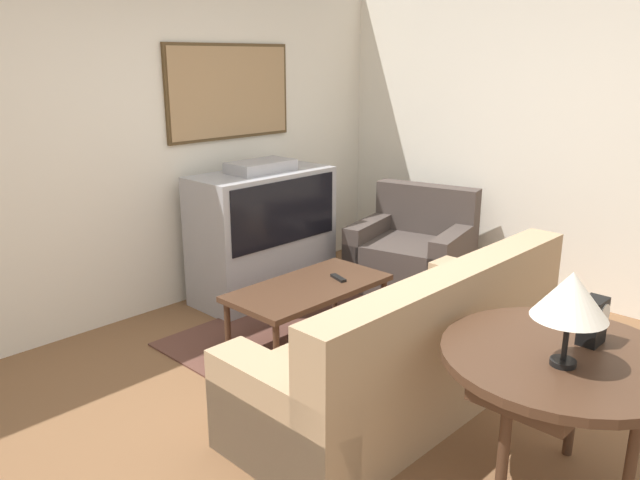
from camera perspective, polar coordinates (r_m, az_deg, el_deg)
ground_plane at (r=3.81m, az=1.81°, el=-15.13°), size 12.00×12.00×0.00m
wall_back at (r=4.98m, az=-16.57°, el=8.39°), size 12.00×0.10×2.70m
wall_right at (r=5.54m, az=20.77°, el=8.68°), size 0.06×12.00×2.70m
area_rug at (r=4.64m, az=0.23°, el=-8.93°), size 1.91×1.66×0.01m
tv at (r=5.31m, az=-5.24°, el=0.63°), size 1.23×0.57×1.17m
couch at (r=3.75m, az=8.30°, el=-10.42°), size 2.21×0.88×0.90m
armchair at (r=5.62m, az=8.48°, el=-1.34°), size 1.03×1.11×0.88m
coffee_table at (r=4.47m, az=-1.01°, el=-4.63°), size 1.19×0.60×0.43m
console_table at (r=3.04m, az=21.19°, el=-10.77°), size 1.06×1.06×0.73m
table_lamp at (r=2.78m, az=21.97°, el=-4.79°), size 0.32×0.32×0.42m
mantel_clock at (r=3.11m, az=23.69°, el=-6.79°), size 0.13×0.10×0.22m
remote at (r=4.57m, az=1.68°, el=-3.48°), size 0.09×0.17×0.02m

